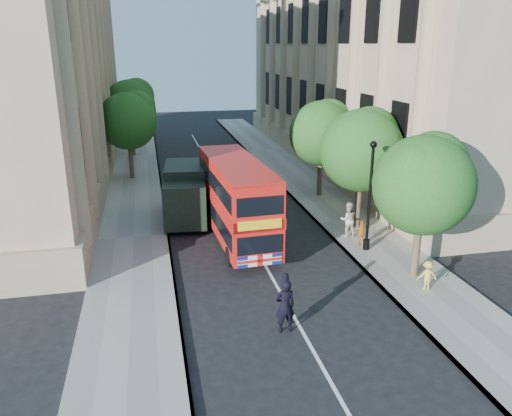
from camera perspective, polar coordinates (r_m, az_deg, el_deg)
ground at (r=17.58m, az=5.34°, el=-13.91°), size 120.00×120.00×0.00m
pavement_right at (r=27.89m, az=10.48°, el=-1.51°), size 3.50×80.00×0.12m
pavement_left at (r=25.87m, az=-13.81°, el=-3.33°), size 3.50×80.00×0.12m
building_right at (r=42.40m, az=14.22°, el=17.24°), size 12.00×38.00×18.00m
building_left at (r=39.21m, az=-26.82°, el=15.87°), size 12.00×38.00×18.00m
tree_right_near at (r=20.79m, az=18.68°, el=3.10°), size 4.00×4.00×6.08m
tree_right_mid at (r=25.93m, az=12.04°, el=6.96°), size 4.20×4.20×6.37m
tree_right_far at (r=31.43m, az=7.56°, el=8.87°), size 4.00×4.00×6.15m
tree_left_far at (r=36.52m, az=-14.38°, el=9.96°), size 4.00×4.00×6.30m
tree_left_back at (r=44.43m, az=-14.16°, el=11.70°), size 4.20×4.20×6.65m
lamp_post at (r=23.37m, az=12.84°, el=0.79°), size 0.32×0.32×5.16m
double_decker_bus at (r=24.41m, az=-2.25°, el=1.13°), size 2.70×8.59×3.91m
box_van at (r=27.49m, az=-8.05°, el=1.45°), size 2.66×5.48×3.03m
police_constable at (r=17.08m, az=3.33°, el=-11.14°), size 0.73×0.50×1.93m
woman_pedestrian at (r=25.33m, az=10.44°, el=-1.28°), size 0.91×0.74×1.77m
child_a at (r=24.31m, az=11.97°, el=-2.86°), size 0.79×0.46×1.26m
child_b at (r=20.81m, az=18.98°, el=-7.29°), size 0.83×0.57×1.19m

